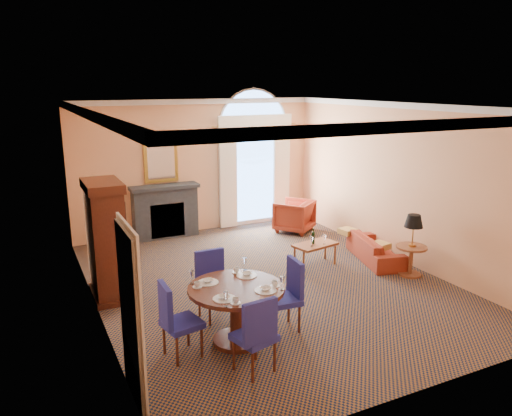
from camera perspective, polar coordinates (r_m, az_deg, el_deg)
name	(u,v)px	position (r m, az deg, el deg)	size (l,w,h in m)	color
ground	(268,282)	(9.28, 1.36, -8.49)	(7.50, 7.50, 0.00)	#101C34
room_envelope	(251,142)	(9.21, -0.60, 7.53)	(6.04, 7.52, 3.45)	#F3AA74
armoire	(106,242)	(8.74, -16.73, -3.77)	(0.58, 1.03, 2.02)	#3F190E
dining_table	(236,302)	(7.04, -2.27, -10.66)	(1.34, 1.34, 1.05)	#3F190E
dining_chair_north	(212,280)	(7.85, -5.02, -8.16)	(0.51, 0.51, 1.06)	navy
dining_chair_south	(257,331)	(6.32, 0.10, -13.92)	(0.58, 0.58, 1.06)	navy
dining_chair_east	(289,290)	(7.46, 3.77, -9.35)	(0.52, 0.51, 1.06)	navy
dining_chair_west	(174,316)	(6.77, -9.32, -12.09)	(0.55, 0.55, 1.06)	navy
sofa	(376,249)	(10.61, 13.51, -4.53)	(1.68, 0.66, 0.49)	#9C311C
armchair	(294,216)	(12.29, 4.38, -0.90)	(0.83, 0.86, 0.78)	#9C311C
coffee_table	(315,245)	(10.08, 6.78, -4.23)	(0.95, 0.65, 0.75)	brown
side_table	(412,238)	(9.81, 17.45, -3.27)	(0.58, 0.58, 1.17)	brown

